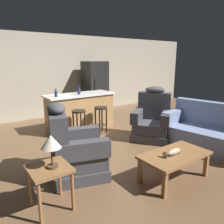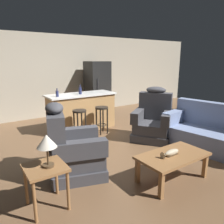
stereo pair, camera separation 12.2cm
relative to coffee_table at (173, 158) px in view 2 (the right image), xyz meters
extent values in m
plane|color=brown|center=(0.01, 1.76, -0.36)|extent=(12.00, 12.00, 0.00)
cube|color=#A89E89|center=(0.01, 4.88, 0.94)|extent=(12.00, 0.05, 2.60)
cube|color=olive|center=(0.00, 0.00, 0.04)|extent=(1.10, 0.60, 0.04)
cube|color=olive|center=(-0.49, -0.24, -0.17)|extent=(0.06, 0.06, 0.38)
cube|color=olive|center=(0.49, -0.24, -0.17)|extent=(0.06, 0.06, 0.38)
cube|color=olive|center=(-0.49, 0.24, -0.17)|extent=(0.06, 0.06, 0.38)
cube|color=olive|center=(0.49, 0.24, -0.17)|extent=(0.06, 0.06, 0.38)
cube|color=#4C3823|center=(-0.04, 0.00, 0.06)|extent=(0.22, 0.07, 0.01)
ellipsoid|color=tan|center=(-0.04, 0.00, 0.10)|extent=(0.28, 0.09, 0.09)
cone|color=tan|center=(-0.21, 0.00, 0.10)|extent=(0.06, 0.10, 0.10)
cube|color=#707FA3|center=(1.54, 0.29, -0.26)|extent=(1.17, 2.02, 0.20)
cube|color=#707FA3|center=(1.54, 0.29, -0.05)|extent=(1.17, 2.02, 0.22)
cube|color=#707FA3|center=(1.85, 0.35, 0.32)|extent=(0.54, 1.90, 0.52)
cube|color=#707FA3|center=(1.39, 1.13, 0.20)|extent=(0.86, 0.35, 0.28)
cube|color=#3D3D42|center=(-1.13, 1.00, -0.27)|extent=(1.06, 1.06, 0.18)
cube|color=#3D3D42|center=(-1.13, 1.00, -0.06)|extent=(0.99, 0.96, 0.24)
cube|color=#3D3D42|center=(-1.42, 1.09, 0.38)|extent=(0.46, 0.79, 0.64)
ellipsoid|color=#3D3D42|center=(-1.42, 1.09, 0.76)|extent=(0.39, 0.52, 0.16)
cube|color=#3D3D42|center=(-1.01, 1.31, 0.19)|extent=(0.81, 0.41, 0.26)
cube|color=#3D3D42|center=(-1.22, 0.68, 0.19)|extent=(0.81, 0.41, 0.26)
cube|color=#3D3D42|center=(1.00, 1.46, -0.27)|extent=(1.17, 1.17, 0.18)
cube|color=#3D3D42|center=(1.00, 1.46, -0.06)|extent=(1.09, 1.08, 0.24)
cube|color=#3D3D42|center=(1.25, 1.63, 0.38)|extent=(0.63, 0.76, 0.64)
ellipsoid|color=#3D3D42|center=(1.25, 1.63, 0.76)|extent=(0.48, 0.53, 0.16)
cube|color=#3D3D42|center=(1.17, 1.18, 0.19)|extent=(0.76, 0.61, 0.26)
cube|color=#3D3D42|center=(0.79, 1.72, 0.19)|extent=(0.76, 0.61, 0.26)
cube|color=olive|center=(-1.80, 0.45, 0.18)|extent=(0.48, 0.48, 0.04)
cylinder|color=olive|center=(-2.00, 0.25, -0.10)|extent=(0.04, 0.04, 0.52)
cylinder|color=olive|center=(-1.60, 0.25, -0.10)|extent=(0.04, 0.04, 0.52)
cylinder|color=olive|center=(-2.00, 0.65, -0.10)|extent=(0.04, 0.04, 0.52)
cylinder|color=olive|center=(-1.60, 0.65, -0.10)|extent=(0.04, 0.04, 0.52)
cylinder|color=#4C3823|center=(-1.77, 0.42, 0.21)|extent=(0.14, 0.14, 0.03)
cylinder|color=#4C3823|center=(-1.77, 0.42, 0.34)|extent=(0.02, 0.02, 0.22)
cone|color=beige|center=(-1.77, 0.42, 0.53)|extent=(0.24, 0.24, 0.16)
cube|color=#AD7F4C|center=(0.01, 3.11, 0.09)|extent=(1.71, 0.63, 0.91)
cube|color=silver|center=(0.01, 3.11, 0.57)|extent=(1.80, 0.70, 0.04)
cylinder|color=black|center=(-0.35, 2.48, 0.30)|extent=(0.32, 0.32, 0.04)
torus|color=black|center=(-0.35, 2.48, -0.14)|extent=(0.23, 0.23, 0.02)
cylinder|color=black|center=(-0.45, 2.38, -0.04)|extent=(0.04, 0.04, 0.64)
cylinder|color=black|center=(-0.25, 2.38, -0.04)|extent=(0.04, 0.04, 0.64)
cylinder|color=black|center=(-0.45, 2.58, -0.04)|extent=(0.04, 0.04, 0.64)
cylinder|color=black|center=(-0.25, 2.58, -0.04)|extent=(0.04, 0.04, 0.64)
cylinder|color=black|center=(0.25, 2.48, 0.30)|extent=(0.32, 0.32, 0.04)
torus|color=black|center=(0.25, 2.48, -0.14)|extent=(0.23, 0.23, 0.02)
cylinder|color=black|center=(0.15, 2.38, -0.04)|extent=(0.04, 0.04, 0.64)
cylinder|color=black|center=(0.35, 2.38, -0.04)|extent=(0.04, 0.04, 0.64)
cylinder|color=black|center=(0.15, 2.58, -0.04)|extent=(0.04, 0.04, 0.64)
cylinder|color=black|center=(0.35, 2.58, -0.04)|extent=(0.04, 0.04, 0.64)
cube|color=black|center=(1.21, 4.31, 0.52)|extent=(0.70, 0.66, 1.76)
cylinder|color=#333338|center=(1.02, 3.96, 0.60)|extent=(0.02, 0.02, 0.50)
cylinder|color=#23284C|center=(-0.04, 3.04, 0.67)|extent=(0.08, 0.08, 0.17)
cylinder|color=#23284C|center=(-0.04, 3.04, 0.80)|extent=(0.03, 0.03, 0.07)
cylinder|color=#23284C|center=(-0.67, 3.01, 0.66)|extent=(0.07, 0.07, 0.14)
cylinder|color=#23284C|center=(-0.67, 3.01, 0.76)|extent=(0.03, 0.03, 0.06)
camera|label=1|loc=(-2.59, -1.94, 1.46)|focal=35.00mm
camera|label=2|loc=(-2.49, -2.01, 1.46)|focal=35.00mm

